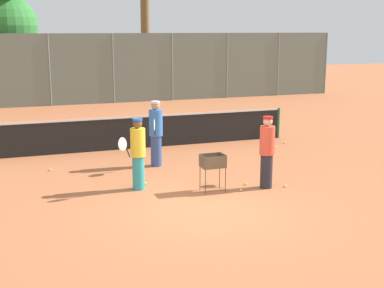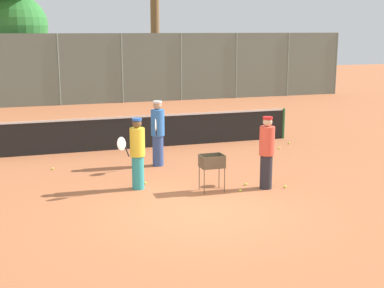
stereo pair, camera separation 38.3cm
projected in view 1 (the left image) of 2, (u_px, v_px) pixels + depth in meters
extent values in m
plane|color=#B7663D|center=(206.00, 210.00, 11.44)|extent=(80.00, 80.00, 0.00)
cylinder|color=#26592D|center=(278.00, 123.00, 18.98)|extent=(0.10, 0.10, 1.07)
cube|color=black|center=(134.00, 133.00, 17.25)|extent=(10.50, 0.01, 1.01)
cube|color=white|center=(134.00, 117.00, 17.14)|extent=(10.50, 0.02, 0.06)
cylinder|color=slate|center=(49.00, 70.00, 26.64)|extent=(0.08, 0.08, 3.60)
cylinder|color=slate|center=(113.00, 68.00, 27.69)|extent=(0.08, 0.08, 3.60)
cylinder|color=slate|center=(172.00, 67.00, 28.75)|extent=(0.08, 0.08, 3.60)
cylinder|color=slate|center=(227.00, 66.00, 29.81)|extent=(0.08, 0.08, 3.60)
cylinder|color=slate|center=(278.00, 64.00, 30.87)|extent=(0.08, 0.08, 3.60)
cylinder|color=slate|center=(326.00, 63.00, 31.93)|extent=(0.08, 0.08, 3.60)
cube|color=slate|center=(82.00, 69.00, 27.17)|extent=(28.92, 0.01, 3.60)
cylinder|color=brown|center=(10.00, 73.00, 28.16)|extent=(0.41, 0.41, 3.05)
sphere|color=#338438|center=(7.00, 25.00, 27.64)|extent=(3.13, 3.13, 3.13)
cylinder|color=brown|center=(145.00, 38.00, 32.56)|extent=(0.54, 0.54, 6.51)
cylinder|color=teal|center=(139.00, 173.00, 12.88)|extent=(0.29, 0.29, 0.82)
cylinder|color=yellow|center=(138.00, 142.00, 12.72)|extent=(0.36, 0.36, 0.68)
sphere|color=brown|center=(137.00, 124.00, 12.63)|extent=(0.22, 0.22, 0.22)
cylinder|color=#2659B2|center=(137.00, 120.00, 12.61)|extent=(0.23, 0.23, 0.06)
cylinder|color=black|center=(128.00, 152.00, 12.47)|extent=(0.14, 0.11, 0.27)
ellipsoid|color=silver|center=(122.00, 144.00, 12.28)|extent=(0.34, 0.25, 0.43)
cylinder|color=#26262D|center=(266.00, 171.00, 13.01)|extent=(0.30, 0.30, 0.83)
cylinder|color=#E54C38|center=(267.00, 140.00, 12.84)|extent=(0.37, 0.37, 0.70)
sphere|color=#DBB28C|center=(268.00, 122.00, 12.75)|extent=(0.23, 0.23, 0.23)
cylinder|color=red|center=(268.00, 118.00, 12.73)|extent=(0.24, 0.24, 0.06)
cylinder|color=black|center=(266.00, 144.00, 13.23)|extent=(0.09, 0.14, 0.27)
ellipsoid|color=silver|center=(266.00, 134.00, 13.36)|extent=(0.20, 0.37, 0.43)
cylinder|color=#334C8C|center=(156.00, 151.00, 15.10)|extent=(0.31, 0.31, 0.87)
cylinder|color=blue|center=(156.00, 123.00, 14.93)|extent=(0.38, 0.38, 0.73)
sphere|color=tan|center=(156.00, 106.00, 14.83)|extent=(0.24, 0.24, 0.24)
cylinder|color=white|center=(155.00, 102.00, 14.80)|extent=(0.25, 0.25, 0.06)
cylinder|color=black|center=(155.00, 132.00, 14.60)|extent=(0.08, 0.15, 0.27)
ellipsoid|color=silver|center=(154.00, 125.00, 14.37)|extent=(0.16, 0.38, 0.43)
cylinder|color=brown|center=(205.00, 182.00, 12.50)|extent=(0.02, 0.02, 0.60)
cylinder|color=brown|center=(225.00, 180.00, 12.67)|extent=(0.02, 0.02, 0.60)
cylinder|color=brown|center=(200.00, 178.00, 12.83)|extent=(0.02, 0.02, 0.60)
cylinder|color=brown|center=(220.00, 176.00, 13.00)|extent=(0.02, 0.02, 0.60)
cube|color=brown|center=(213.00, 167.00, 12.69)|extent=(0.55, 0.40, 0.01)
cube|color=brown|center=(216.00, 163.00, 12.47)|extent=(0.55, 0.01, 0.30)
cube|color=brown|center=(210.00, 159.00, 12.84)|extent=(0.55, 0.01, 0.30)
cube|color=brown|center=(202.00, 162.00, 12.57)|extent=(0.01, 0.40, 0.30)
cube|color=brown|center=(223.00, 160.00, 12.75)|extent=(0.01, 0.40, 0.30)
sphere|color=#D1E54C|center=(208.00, 164.00, 12.60)|extent=(0.07, 0.07, 0.07)
sphere|color=#D1E54C|center=(207.00, 164.00, 12.75)|extent=(0.07, 0.07, 0.07)
sphere|color=#D1E54C|center=(208.00, 165.00, 12.65)|extent=(0.07, 0.07, 0.07)
sphere|color=#D1E54C|center=(207.00, 167.00, 12.54)|extent=(0.07, 0.07, 0.07)
sphere|color=#D1E54C|center=(214.00, 165.00, 12.66)|extent=(0.07, 0.07, 0.07)
sphere|color=#D1E54C|center=(212.00, 165.00, 12.52)|extent=(0.07, 0.07, 0.07)
sphere|color=#D1E54C|center=(214.00, 163.00, 12.65)|extent=(0.07, 0.07, 0.07)
sphere|color=#D1E54C|center=(212.00, 162.00, 12.75)|extent=(0.07, 0.07, 0.07)
sphere|color=#D1E54C|center=(211.00, 162.00, 12.81)|extent=(0.07, 0.07, 0.07)
sphere|color=#D1E54C|center=(275.00, 147.00, 17.37)|extent=(0.07, 0.07, 0.07)
sphere|color=#D1E54C|center=(50.00, 170.00, 14.62)|extent=(0.07, 0.07, 0.07)
sphere|color=#D1E54C|center=(246.00, 184.00, 13.31)|extent=(0.07, 0.07, 0.07)
sphere|color=#D1E54C|center=(284.00, 143.00, 18.12)|extent=(0.07, 0.07, 0.07)
sphere|color=#D1E54C|center=(145.00, 183.00, 13.34)|extent=(0.07, 0.07, 0.07)
sphere|color=#D1E54C|center=(285.00, 186.00, 13.12)|extent=(0.07, 0.07, 0.07)
sphere|color=#D1E54C|center=(241.00, 190.00, 12.78)|extent=(0.07, 0.07, 0.07)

